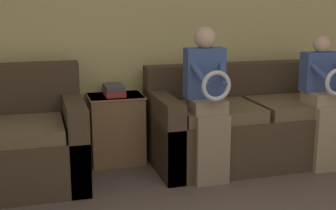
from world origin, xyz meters
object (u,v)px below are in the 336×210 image
object	(u,v)px
child_left_seated	(208,98)
side_shelf	(116,128)
couch_main	(249,126)
child_right_seated	(324,97)
book_stack	(114,90)

from	to	relation	value
child_left_seated	side_shelf	distance (m)	1.00
couch_main	child_left_seated	distance (m)	0.76
child_right_seated	side_shelf	size ratio (longest dim) A/B	1.85
couch_main	child_right_seated	bearing A→B (deg)	-33.07
child_left_seated	child_right_seated	world-z (taller)	child_left_seated
book_stack	couch_main	bearing A→B (deg)	-13.12
book_stack	child_left_seated	bearing A→B (deg)	-43.23
child_left_seated	couch_main	bearing A→B (deg)	32.30
child_right_seated	side_shelf	world-z (taller)	child_right_seated
side_shelf	book_stack	distance (m)	0.36
couch_main	child_left_seated	bearing A→B (deg)	-147.70
child_right_seated	side_shelf	xyz separation A→B (m)	(-1.78, 0.64, -0.32)
couch_main	side_shelf	size ratio (longest dim) A/B	2.90
child_left_seated	book_stack	xyz separation A→B (m)	(-0.68, 0.64, -0.02)
side_shelf	book_stack	world-z (taller)	book_stack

